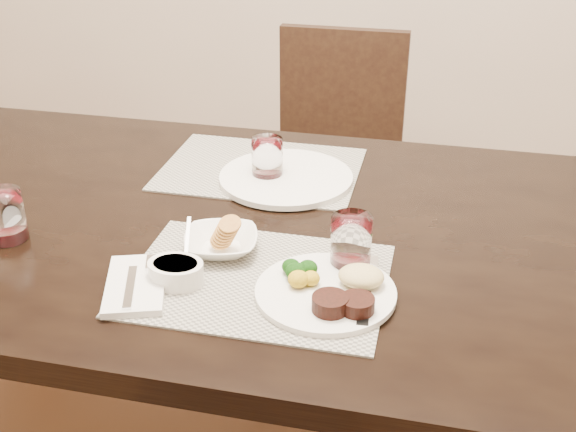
% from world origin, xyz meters
% --- Properties ---
extents(dining_table, '(2.00, 1.00, 0.75)m').
position_xyz_m(dining_table, '(0.00, 0.00, 0.67)').
color(dining_table, black).
rests_on(dining_table, ground).
extents(chair_far, '(0.42, 0.42, 0.90)m').
position_xyz_m(chair_far, '(0.00, 0.93, 0.50)').
color(chair_far, black).
rests_on(chair_far, ground).
extents(placemat_near, '(0.46, 0.34, 0.00)m').
position_xyz_m(placemat_near, '(0.04, -0.21, 0.75)').
color(placemat_near, gray).
rests_on(placemat_near, dining_table).
extents(placemat_far, '(0.46, 0.34, 0.00)m').
position_xyz_m(placemat_far, '(-0.07, 0.25, 0.75)').
color(placemat_far, gray).
rests_on(placemat_far, dining_table).
extents(dinner_plate, '(0.24, 0.24, 0.04)m').
position_xyz_m(dinner_plate, '(0.18, -0.24, 0.77)').
color(dinner_plate, silver).
rests_on(dinner_plate, placemat_near).
extents(napkin_fork, '(0.15, 0.20, 0.02)m').
position_xyz_m(napkin_fork, '(-0.16, -0.29, 0.76)').
color(napkin_fork, silver).
rests_on(napkin_fork, placemat_near).
extents(steak_knife, '(0.03, 0.23, 0.01)m').
position_xyz_m(steak_knife, '(0.24, -0.25, 0.76)').
color(steak_knife, white).
rests_on(steak_knife, placemat_near).
extents(cracker_bowl, '(0.17, 0.17, 0.06)m').
position_xyz_m(cracker_bowl, '(-0.05, -0.13, 0.77)').
color(cracker_bowl, silver).
rests_on(cracker_bowl, placemat_near).
extents(sauce_ramekin, '(0.10, 0.15, 0.08)m').
position_xyz_m(sauce_ramekin, '(-0.09, -0.25, 0.78)').
color(sauce_ramekin, silver).
rests_on(sauce_ramekin, placemat_near).
extents(wine_glass_near, '(0.07, 0.07, 0.10)m').
position_xyz_m(wine_glass_near, '(0.20, -0.13, 0.80)').
color(wine_glass_near, silver).
rests_on(wine_glass_near, placemat_near).
extents(far_plate, '(0.31, 0.31, 0.01)m').
position_xyz_m(far_plate, '(0.00, 0.20, 0.76)').
color(far_plate, silver).
rests_on(far_plate, placemat_far).
extents(wine_glass_far, '(0.07, 0.07, 0.10)m').
position_xyz_m(wine_glass_far, '(-0.04, 0.20, 0.80)').
color(wine_glass_far, silver).
rests_on(wine_glass_far, placemat_far).
extents(wine_glass_side, '(0.07, 0.07, 0.10)m').
position_xyz_m(wine_glass_side, '(-0.47, -0.18, 0.80)').
color(wine_glass_side, silver).
rests_on(wine_glass_side, dining_table).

